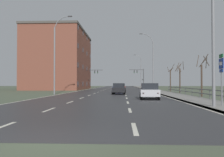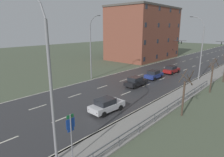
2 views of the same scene
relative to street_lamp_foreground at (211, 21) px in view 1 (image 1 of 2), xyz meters
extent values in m
cube|color=#4C5642|center=(-7.44, 39.16, -5.53)|extent=(160.00, 160.00, 0.12)
cube|color=#303033|center=(-7.44, 51.16, -5.46)|extent=(14.00, 120.00, 0.02)
cube|color=beige|center=(-9.77, -6.84, -5.45)|extent=(0.16, 2.20, 0.01)
cube|color=beige|center=(-9.77, -1.44, -5.45)|extent=(0.16, 2.20, 0.01)
cube|color=beige|center=(-9.77, 3.96, -5.45)|extent=(0.16, 2.20, 0.01)
cube|color=beige|center=(-9.77, 9.36, -5.45)|extent=(0.16, 2.20, 0.01)
cube|color=beige|center=(-9.77, 14.76, -5.45)|extent=(0.16, 2.20, 0.01)
cube|color=beige|center=(-9.77, 20.16, -5.45)|extent=(0.16, 2.20, 0.01)
cube|color=beige|center=(-9.77, 25.56, -5.45)|extent=(0.16, 2.20, 0.01)
cube|color=beige|center=(-9.77, 30.96, -5.45)|extent=(0.16, 2.20, 0.01)
cube|color=beige|center=(-9.77, 36.36, -5.45)|extent=(0.16, 2.20, 0.01)
cube|color=beige|center=(-9.77, 41.76, -5.45)|extent=(0.16, 2.20, 0.01)
cube|color=beige|center=(-9.77, 47.16, -5.45)|extent=(0.16, 2.20, 0.01)
cube|color=beige|center=(-9.77, 52.56, -5.45)|extent=(0.16, 2.20, 0.01)
cube|color=beige|center=(-9.77, 57.96, -5.45)|extent=(0.16, 2.20, 0.01)
cube|color=beige|center=(-9.77, 63.36, -5.45)|extent=(0.16, 2.20, 0.01)
cube|color=beige|center=(-9.77, 68.76, -5.45)|extent=(0.16, 2.20, 0.01)
cube|color=beige|center=(-9.77, 74.16, -5.45)|extent=(0.16, 2.20, 0.01)
cube|color=beige|center=(-9.77, 79.56, -5.45)|extent=(0.16, 2.20, 0.01)
cube|color=beige|center=(-9.77, 84.96, -5.45)|extent=(0.16, 2.20, 0.01)
cube|color=beige|center=(-9.77, 90.36, -5.45)|extent=(0.16, 2.20, 0.01)
cube|color=beige|center=(-9.77, 95.76, -5.45)|extent=(0.16, 2.20, 0.01)
cube|color=beige|center=(-9.77, 101.16, -5.45)|extent=(0.16, 2.20, 0.01)
cube|color=beige|center=(-9.77, 106.56, -5.45)|extent=(0.16, 2.20, 0.01)
cube|color=beige|center=(-5.11, -6.84, -5.45)|extent=(0.16, 2.20, 0.01)
cube|color=beige|center=(-5.11, -1.44, -5.45)|extent=(0.16, 2.20, 0.01)
cube|color=beige|center=(-5.11, 3.96, -5.45)|extent=(0.16, 2.20, 0.01)
cube|color=beige|center=(-5.11, 9.36, -5.45)|extent=(0.16, 2.20, 0.01)
cube|color=beige|center=(-5.11, 14.76, -5.45)|extent=(0.16, 2.20, 0.01)
cube|color=beige|center=(-5.11, 20.16, -5.45)|extent=(0.16, 2.20, 0.01)
cube|color=beige|center=(-5.11, 25.56, -5.45)|extent=(0.16, 2.20, 0.01)
cube|color=beige|center=(-5.11, 30.96, -5.45)|extent=(0.16, 2.20, 0.01)
cube|color=beige|center=(-5.11, 36.36, -5.45)|extent=(0.16, 2.20, 0.01)
cube|color=beige|center=(-5.11, 41.76, -5.45)|extent=(0.16, 2.20, 0.01)
cube|color=beige|center=(-5.11, 47.16, -5.45)|extent=(0.16, 2.20, 0.01)
cube|color=beige|center=(-5.11, 52.56, -5.45)|extent=(0.16, 2.20, 0.01)
cube|color=beige|center=(-5.11, 57.96, -5.45)|extent=(0.16, 2.20, 0.01)
cube|color=beige|center=(-5.11, 63.36, -5.45)|extent=(0.16, 2.20, 0.01)
cube|color=beige|center=(-5.11, 68.76, -5.45)|extent=(0.16, 2.20, 0.01)
cube|color=beige|center=(-5.11, 74.16, -5.45)|extent=(0.16, 2.20, 0.01)
cube|color=beige|center=(-5.11, 79.56, -5.45)|extent=(0.16, 2.20, 0.01)
cube|color=beige|center=(-5.11, 84.96, -5.45)|extent=(0.16, 2.20, 0.01)
cube|color=beige|center=(-5.11, 90.36, -5.45)|extent=(0.16, 2.20, 0.01)
cube|color=beige|center=(-5.11, 95.76, -5.45)|extent=(0.16, 2.20, 0.01)
cube|color=beige|center=(-5.11, 101.16, -5.45)|extent=(0.16, 2.20, 0.01)
cube|color=beige|center=(-5.11, 106.56, -5.45)|extent=(0.16, 2.20, 0.01)
cube|color=beige|center=(-0.59, 51.16, -5.45)|extent=(0.16, 120.00, 0.01)
cube|color=beige|center=(-14.29, 51.16, -5.45)|extent=(0.16, 120.00, 0.01)
cube|color=gray|center=(1.06, 51.16, -5.41)|extent=(3.00, 120.00, 0.12)
cube|color=slate|center=(-0.36, 51.16, -5.41)|extent=(0.16, 120.00, 0.12)
cube|color=#515459|center=(2.41, 10.88, -4.52)|extent=(0.06, 29.96, 0.08)
cube|color=#515459|center=(2.41, 10.88, -4.92)|extent=(0.06, 29.96, 0.08)
cylinder|color=#515459|center=(2.41, 4.07, -4.97)|extent=(0.07, 0.07, 1.00)
cylinder|color=#515459|center=(2.41, 6.79, -4.97)|extent=(0.07, 0.07, 1.00)
cylinder|color=#515459|center=(2.41, 9.52, -4.97)|extent=(0.07, 0.07, 1.00)
cylinder|color=#515459|center=(2.41, 12.24, -4.97)|extent=(0.07, 0.07, 1.00)
cylinder|color=#515459|center=(2.41, 14.96, -4.97)|extent=(0.07, 0.07, 1.00)
cylinder|color=#515459|center=(2.41, 17.69, -4.97)|extent=(0.07, 0.07, 1.00)
cylinder|color=#515459|center=(2.41, 20.41, -4.97)|extent=(0.07, 0.07, 1.00)
cylinder|color=#515459|center=(2.41, 23.14, -4.97)|extent=(0.07, 0.07, 1.00)
cylinder|color=#515459|center=(2.41, 25.86, -4.97)|extent=(0.07, 0.07, 1.00)
cylinder|color=slate|center=(0.16, 0.00, -0.72)|extent=(0.20, 0.20, 9.50)
cylinder|color=slate|center=(0.16, 28.85, -0.87)|extent=(0.20, 0.20, 9.21)
cylinder|color=slate|center=(-0.05, 28.85, 4.20)|extent=(0.53, 0.11, 0.96)
cylinder|color=slate|center=(-0.68, 28.85, 4.94)|extent=(0.89, 0.11, 0.67)
cylinder|color=slate|center=(-1.59, 28.85, 5.32)|extent=(1.01, 0.11, 0.28)
cube|color=#333335|center=(-2.09, 28.85, 5.36)|extent=(0.56, 0.24, 0.12)
cylinder|color=slate|center=(0.16, 57.70, -0.97)|extent=(0.20, 0.20, 9.00)
cylinder|color=slate|center=(-0.02, 57.70, 3.92)|extent=(0.46, 0.11, 0.83)
cylinder|color=slate|center=(-0.56, 57.70, 4.56)|extent=(0.77, 0.11, 0.59)
cylinder|color=slate|center=(-1.34, 57.70, 4.88)|extent=(0.87, 0.11, 0.26)
cube|color=#333335|center=(-1.76, 57.70, 4.90)|extent=(0.56, 0.24, 0.12)
cylinder|color=slate|center=(-15.04, 17.31, -0.79)|extent=(0.20, 0.20, 9.37)
cylinder|color=slate|center=(-14.84, 17.31, 4.34)|extent=(0.51, 0.11, 0.93)
cylinder|color=slate|center=(-14.23, 17.31, 5.06)|extent=(0.86, 0.11, 0.65)
cylinder|color=slate|center=(-13.36, 17.31, 5.42)|extent=(0.98, 0.11, 0.28)
cube|color=#333335|center=(-12.88, 17.31, 5.46)|extent=(0.56, 0.24, 0.12)
cylinder|color=slate|center=(0.96, 0.75, -3.72)|extent=(0.09, 0.09, 3.50)
cube|color=#146633|center=(0.94, 0.75, -2.12)|extent=(0.03, 0.56, 0.24)
cube|color=#143899|center=(0.94, 0.75, -2.62)|extent=(0.03, 0.68, 0.68)
cube|color=white|center=(0.92, 0.75, -2.62)|extent=(0.01, 0.44, 0.22)
cube|color=#143899|center=(0.94, 0.75, -3.09)|extent=(0.03, 0.52, 0.22)
cylinder|color=#38383A|center=(0.46, 52.44, -2.61)|extent=(0.18, 0.18, 5.72)
cylinder|color=#38383A|center=(-1.60, 52.44, 0.00)|extent=(4.12, 0.12, 0.12)
cube|color=black|center=(-1.39, 52.44, -0.55)|extent=(0.20, 0.28, 0.80)
sphere|color=#2D2D2D|center=(-1.39, 52.29, -0.29)|extent=(0.14, 0.14, 0.14)
sphere|color=#2D2D2D|center=(-1.39, 52.29, -0.55)|extent=(0.14, 0.14, 0.14)
sphere|color=green|center=(-1.39, 52.29, -0.81)|extent=(0.14, 0.14, 0.14)
cube|color=black|center=(-2.22, 52.44, -0.55)|extent=(0.20, 0.28, 0.80)
sphere|color=#2D2D2D|center=(-2.22, 52.29, -0.29)|extent=(0.14, 0.14, 0.14)
sphere|color=#2D2D2D|center=(-2.22, 52.29, -0.55)|extent=(0.14, 0.14, 0.14)
sphere|color=green|center=(-2.22, 52.29, -0.81)|extent=(0.14, 0.14, 0.14)
cube|color=black|center=(0.24, 52.39, -2.87)|extent=(0.18, 0.12, 0.32)
cylinder|color=#38383A|center=(-15.34, 51.42, -2.67)|extent=(0.18, 0.18, 5.60)
cylinder|color=#38383A|center=(-13.29, 51.42, -0.12)|extent=(4.10, 0.12, 0.12)
cube|color=black|center=(-13.49, 51.42, -0.67)|extent=(0.20, 0.28, 0.80)
sphere|color=#2D2D2D|center=(-13.49, 51.27, -0.41)|extent=(0.14, 0.14, 0.14)
sphere|color=#2D2D2D|center=(-13.49, 51.27, -0.67)|extent=(0.14, 0.14, 0.14)
sphere|color=green|center=(-13.49, 51.27, -0.93)|extent=(0.14, 0.14, 0.14)
cube|color=black|center=(-12.67, 51.42, -0.67)|extent=(0.20, 0.28, 0.80)
sphere|color=#2D2D2D|center=(-12.67, 51.27, -0.41)|extent=(0.14, 0.14, 0.14)
sphere|color=#2D2D2D|center=(-12.67, 51.27, -0.67)|extent=(0.14, 0.14, 0.14)
sphere|color=green|center=(-12.67, 51.27, -0.93)|extent=(0.14, 0.14, 0.14)
cube|color=black|center=(-15.12, 51.37, -2.87)|extent=(0.18, 0.12, 0.32)
cube|color=#B7B7BC|center=(-2.88, 8.42, -4.82)|extent=(2.00, 4.20, 0.64)
cube|color=black|center=(-2.90, 8.17, -4.20)|extent=(1.67, 2.09, 0.60)
cube|color=slate|center=(-2.84, 9.12, -4.22)|extent=(1.41, 0.16, 0.51)
cylinder|color=black|center=(-2.00, 9.64, -5.14)|extent=(0.26, 0.67, 0.66)
cylinder|color=black|center=(-3.62, 9.73, -5.14)|extent=(0.26, 0.67, 0.66)
cylinder|color=black|center=(-2.15, 7.10, -5.14)|extent=(0.26, 0.67, 0.66)
cylinder|color=black|center=(-3.77, 7.20, -5.14)|extent=(0.26, 0.67, 0.66)
cube|color=red|center=(-3.66, 6.43, -4.82)|extent=(0.16, 0.05, 0.14)
cube|color=red|center=(-2.34, 6.35, -4.82)|extent=(0.16, 0.05, 0.14)
cube|color=navy|center=(-6.34, 24.68, -4.82)|extent=(1.87, 4.15, 0.64)
cube|color=black|center=(-6.33, 24.43, -4.20)|extent=(1.61, 2.04, 0.60)
cube|color=slate|center=(-6.35, 25.38, -4.22)|extent=(1.41, 0.12, 0.51)
cylinder|color=black|center=(-5.56, 25.97, -5.14)|extent=(0.24, 0.67, 0.66)
cylinder|color=black|center=(-7.18, 25.93, -5.14)|extent=(0.24, 0.67, 0.66)
cylinder|color=black|center=(-5.49, 23.43, -5.14)|extent=(0.24, 0.67, 0.66)
cylinder|color=black|center=(-7.11, 23.39, -5.14)|extent=(0.24, 0.67, 0.66)
cube|color=red|center=(-6.94, 22.63, -4.82)|extent=(0.16, 0.04, 0.14)
cube|color=red|center=(-5.62, 22.67, -4.82)|extent=(0.16, 0.04, 0.14)
cube|color=maroon|center=(-5.86, 30.93, -4.82)|extent=(1.90, 4.16, 0.64)
cube|color=black|center=(-5.87, 30.68, -4.20)|extent=(1.63, 2.05, 0.60)
cube|color=slate|center=(-5.83, 31.63, -4.22)|extent=(1.41, 0.13, 0.51)
cylinder|color=black|center=(-5.00, 32.17, -5.14)|extent=(0.24, 0.67, 0.66)
cylinder|color=black|center=(-6.62, 32.23, -5.14)|extent=(0.24, 0.67, 0.66)
cylinder|color=black|center=(-5.09, 29.63, -5.14)|extent=(0.24, 0.67, 0.66)
cylinder|color=black|center=(-6.71, 29.69, -5.14)|extent=(0.24, 0.67, 0.66)
cube|color=red|center=(-6.59, 28.92, -4.82)|extent=(0.16, 0.05, 0.14)
cube|color=red|center=(-5.27, 28.88, -4.82)|extent=(0.16, 0.05, 0.14)
cube|color=black|center=(-6.04, 18.58, -4.82)|extent=(1.90, 4.16, 0.64)
cube|color=black|center=(-6.04, 18.33, -4.20)|extent=(1.63, 2.05, 0.60)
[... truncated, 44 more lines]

